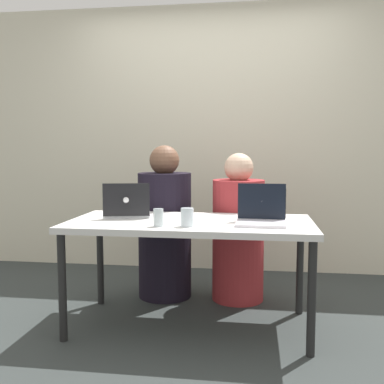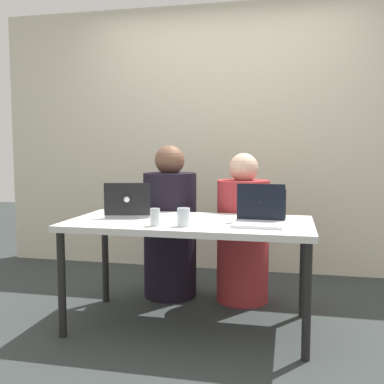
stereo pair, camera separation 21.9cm
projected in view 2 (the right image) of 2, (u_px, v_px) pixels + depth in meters
ground_plane at (190, 326)px, 2.99m from camera, size 12.00×12.00×0.00m
back_wall at (223, 139)px, 4.34m from camera, size 4.50×0.10×2.54m
desk at (189, 230)px, 2.93m from camera, size 1.58×0.78×0.71m
person_on_left at (170, 230)px, 3.58m from camera, size 0.50×0.50×1.21m
person_on_right at (243, 236)px, 3.46m from camera, size 0.43×0.43×1.15m
laptop_back_right at (263, 213)px, 2.95m from camera, size 0.30×0.26×0.21m
laptop_front_right at (259, 216)px, 2.76m from camera, size 0.31×0.29×0.25m
laptop_back_left at (129, 209)px, 3.11m from camera, size 0.36×0.31×0.24m
water_glass_left at (155, 218)px, 2.72m from camera, size 0.06×0.06×0.11m
water_glass_center at (184, 218)px, 2.70m from camera, size 0.08×0.08×0.11m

